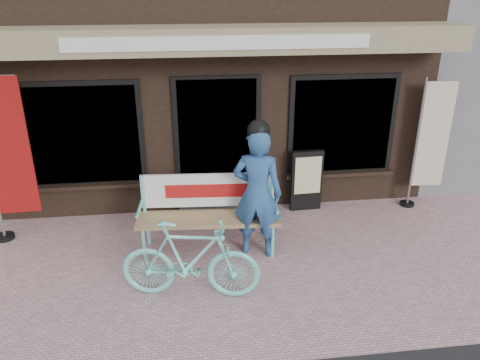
{
  "coord_description": "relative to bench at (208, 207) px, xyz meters",
  "views": [
    {
      "loc": [
        -0.52,
        -4.96,
        3.5
      ],
      "look_at": [
        0.19,
        0.7,
        1.05
      ],
      "focal_mm": 35.0,
      "sensor_mm": 36.0,
      "label": 1
    }
  ],
  "objects": [
    {
      "name": "ground",
      "position": [
        0.24,
        -0.82,
        -0.62
      ],
      "size": [
        70.0,
        70.0,
        0.0
      ],
      "primitive_type": "plane",
      "color": "#CA9AA0",
      "rests_on": "ground"
    },
    {
      "name": "storefront",
      "position": [
        0.24,
        4.14,
        2.37
      ],
      "size": [
        7.0,
        6.77,
        6.0
      ],
      "color": "black",
      "rests_on": "ground"
    },
    {
      "name": "bench",
      "position": [
        0.0,
        0.0,
        0.0
      ],
      "size": [
        1.98,
        0.63,
        1.06
      ],
      "rotation": [
        0.0,
        0.0,
        -0.07
      ],
      "color": "#73E2D9",
      "rests_on": "ground"
    },
    {
      "name": "person",
      "position": [
        0.64,
        -0.25,
        0.32
      ],
      "size": [
        0.76,
        0.61,
        1.91
      ],
      "rotation": [
        0.0,
        0.0,
        -0.31
      ],
      "color": "#29548E",
      "rests_on": "ground"
    },
    {
      "name": "bicycle",
      "position": [
        -0.28,
        -1.11,
        -0.12
      ],
      "size": [
        1.71,
        0.76,
        0.99
      ],
      "primitive_type": "imported",
      "rotation": [
        0.0,
        0.0,
        1.39
      ],
      "color": "#73E2D9",
      "rests_on": "ground"
    },
    {
      "name": "nobori_red",
      "position": [
        -2.72,
        0.58,
        0.65
      ],
      "size": [
        0.72,
        0.28,
        2.45
      ],
      "rotation": [
        0.0,
        0.0,
        0.04
      ],
      "color": "gray",
      "rests_on": "ground"
    },
    {
      "name": "nobori_cream",
      "position": [
        3.61,
        0.88,
        0.49
      ],
      "size": [
        0.64,
        0.25,
        2.16
      ],
      "rotation": [
        0.0,
        0.0,
        -0.08
      ],
      "color": "gray",
      "rests_on": "ground"
    },
    {
      "name": "menu_stand",
      "position": [
        1.65,
        0.97,
        -0.1
      ],
      "size": [
        0.51,
        0.14,
        1.02
      ],
      "rotation": [
        0.0,
        0.0,
        0.05
      ],
      "color": "black",
      "rests_on": "ground"
    }
  ]
}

